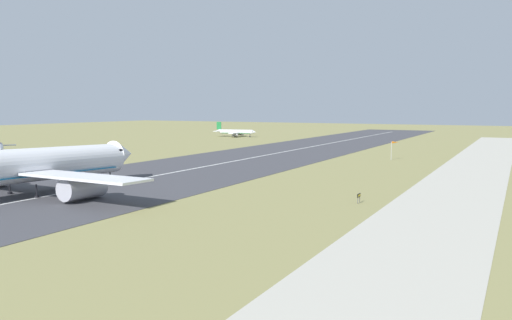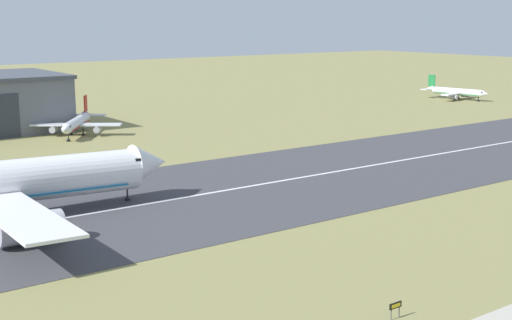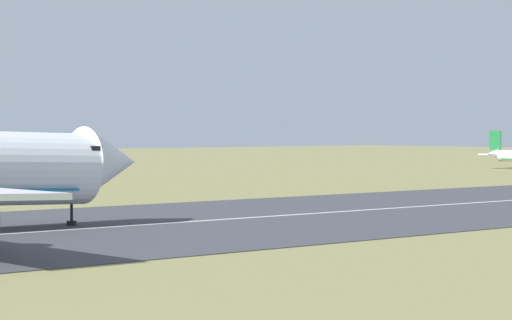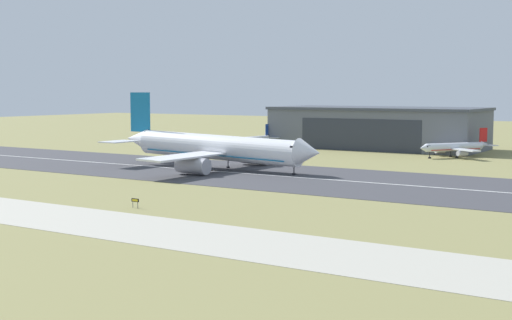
% 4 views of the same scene
% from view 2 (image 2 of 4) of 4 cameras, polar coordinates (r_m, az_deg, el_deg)
% --- Properties ---
extents(ground_plane, '(755.75, 755.75, 0.00)m').
position_cam_2_polar(ground_plane, '(79.84, 16.21, -9.23)').
color(ground_plane, olive).
extents(runway_strip, '(515.75, 45.04, 0.06)m').
position_cam_2_polar(runway_strip, '(113.88, -3.22, -2.58)').
color(runway_strip, '#3D3D42').
rests_on(runway_strip, ground_plane).
extents(runway_centreline, '(464.17, 0.70, 0.01)m').
position_cam_2_polar(runway_centreline, '(113.87, -3.22, -2.57)').
color(runway_centreline, silver).
rests_on(runway_centreline, runway_strip).
extents(airplane_parked_west, '(18.89, 23.09, 7.87)m').
position_cam_2_polar(airplane_parked_west, '(250.70, 15.75, 5.26)').
color(airplane_parked_west, silver).
rests_on(airplane_parked_west, ground_plane).
extents(airplane_parked_east, '(20.60, 22.76, 8.36)m').
position_cam_2_polar(airplane_parked_east, '(173.22, -14.15, 2.90)').
color(airplane_parked_east, silver).
rests_on(airplane_parked_east, ground_plane).
extents(runway_sign, '(1.53, 0.13, 1.58)m').
position_cam_2_polar(runway_sign, '(68.51, 11.09, -11.44)').
color(runway_sign, '#4C4C51').
rests_on(runway_sign, ground_plane).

